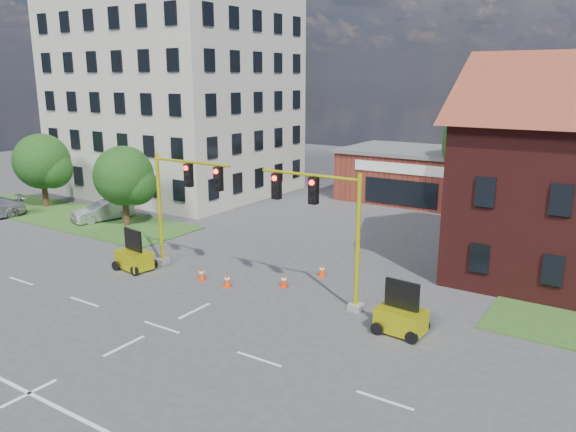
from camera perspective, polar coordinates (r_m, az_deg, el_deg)
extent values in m
plane|color=#434345|center=(24.40, -12.71, -10.97)|extent=(120.00, 120.00, 0.00)
cube|color=#26521E|center=(45.23, -21.52, 0.04)|extent=(22.00, 6.00, 0.08)
cube|color=beige|center=(51.90, -11.49, 13.51)|extent=(18.00, 15.00, 20.00)
cube|color=maroon|center=(48.70, 13.18, 3.94)|extent=(12.00, 8.00, 4.00)
cube|color=#5E5F61|center=(48.39, 13.32, 6.45)|extent=(12.40, 8.40, 0.30)
cube|color=white|center=(44.77, 11.47, 4.74)|extent=(8.00, 0.10, 0.80)
cube|color=black|center=(45.10, 11.35, 2.36)|extent=(6.00, 0.10, 2.00)
cylinder|color=#3D2716|center=(44.06, 19.78, 2.50)|extent=(0.44, 0.44, 4.05)
sphere|color=#164515|center=(43.53, 20.17, 7.25)|extent=(7.22, 7.22, 7.22)
sphere|color=#164515|center=(43.63, 22.01, 5.88)|extent=(5.06, 5.06, 5.06)
cylinder|color=#3D2716|center=(40.62, -16.13, 0.76)|extent=(0.44, 0.44, 2.53)
sphere|color=#164515|center=(40.18, -16.35, 3.95)|extent=(4.10, 4.10, 4.10)
sphere|color=#164515|center=(39.87, -15.20, 3.11)|extent=(2.87, 2.87, 2.87)
cylinder|color=#3D2716|center=(48.77, -23.46, 2.35)|extent=(0.44, 0.44, 2.63)
sphere|color=#164515|center=(48.40, -23.73, 5.12)|extent=(4.35, 4.35, 4.35)
sphere|color=#164515|center=(47.93, -22.79, 4.41)|extent=(3.04, 3.04, 3.04)
cube|color=gray|center=(32.27, -12.63, -4.44)|extent=(0.60, 0.60, 0.30)
cylinder|color=yellow|center=(31.48, -12.91, 0.66)|extent=(0.20, 0.20, 6.20)
cylinder|color=yellow|center=(29.24, -9.76, 5.40)|extent=(5.00, 0.14, 0.14)
cube|color=black|center=(29.52, -10.06, 4.09)|extent=(0.40, 0.32, 1.20)
cube|color=black|center=(28.20, -7.08, 3.75)|extent=(0.40, 0.32, 1.20)
sphere|color=#FF0C07|center=(29.32, -10.34, 4.81)|extent=(0.24, 0.24, 0.24)
cube|color=gray|center=(25.55, 6.90, -9.17)|extent=(0.60, 0.60, 0.30)
cylinder|color=yellow|center=(24.55, 7.10, -2.82)|extent=(0.20, 0.20, 6.20)
cylinder|color=yellow|center=(25.07, 2.14, 4.20)|extent=(5.00, 0.14, 0.14)
cube|color=black|center=(25.07, 2.62, 2.57)|extent=(0.40, 0.32, 1.20)
cube|color=black|center=(26.12, -1.17, 3.04)|extent=(0.40, 0.32, 1.20)
sphere|color=#FF0C07|center=(24.84, 2.42, 3.41)|extent=(0.24, 0.24, 0.24)
cube|color=yellow|center=(31.47, -15.34, -4.27)|extent=(2.05, 1.53, 0.94)
cube|color=black|center=(31.15, -15.46, -2.35)|extent=(1.47, 0.35, 1.15)
cube|color=yellow|center=(23.54, 11.39, -10.31)|extent=(1.97, 1.39, 0.94)
cube|color=black|center=(23.12, 11.52, -7.82)|extent=(1.47, 0.23, 1.15)
cube|color=red|center=(28.31, -6.18, -7.09)|extent=(0.38, 0.38, 0.04)
cone|color=red|center=(28.19, -6.20, -6.46)|extent=(0.40, 0.40, 0.70)
cylinder|color=white|center=(28.17, -6.20, -6.33)|extent=(0.27, 0.27, 0.09)
cube|color=red|center=(29.33, -8.74, -6.41)|extent=(0.38, 0.38, 0.04)
cone|color=red|center=(29.22, -8.76, -5.80)|extent=(0.40, 0.40, 0.70)
cylinder|color=white|center=(29.20, -8.76, -5.67)|extent=(0.27, 0.27, 0.09)
cube|color=red|center=(28.09, -0.42, -7.17)|extent=(0.38, 0.38, 0.04)
cone|color=red|center=(27.97, -0.42, -6.54)|extent=(0.40, 0.40, 0.70)
cylinder|color=white|center=(27.95, -0.42, -6.41)|extent=(0.27, 0.27, 0.09)
cube|color=red|center=(29.56, 3.47, -6.10)|extent=(0.38, 0.38, 0.04)
cone|color=red|center=(29.45, 3.48, -5.50)|extent=(0.40, 0.40, 0.70)
cylinder|color=white|center=(29.43, 3.48, -5.37)|extent=(0.27, 0.27, 0.09)
imported|color=white|center=(30.90, 26.58, -5.14)|extent=(6.13, 3.24, 1.64)
imported|color=#9A9DA2|center=(42.71, -18.25, 0.47)|extent=(2.61, 4.55, 1.42)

